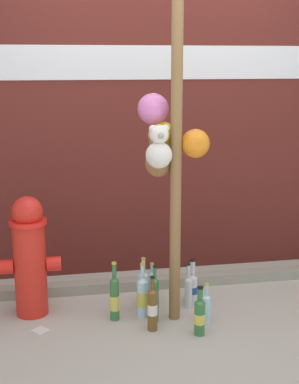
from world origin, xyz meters
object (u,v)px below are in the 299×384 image
memorial_post (170,95)px  bottle_2 (206,307)px  fire_hydrant (30,256)px  bottle_5 (192,286)px  bottle_9 (188,291)px  bottle_4 (200,316)px  bottle_6 (115,298)px  bottle_1 (152,287)px  bottle_3 (143,289)px  bottle_7 (155,298)px  bottle_0 (143,296)px  bottle_8 (152,308)px

memorial_post → bottle_2: memorial_post is taller
fire_hydrant → bottle_5: size_ratio=2.55×
bottle_9 → bottle_5: bearing=57.4°
bottle_4 → bottle_6: size_ratio=0.80×
memorial_post → bottle_1: size_ratio=8.61×
bottle_3 → bottle_9: size_ratio=1.15×
memorial_post → fire_hydrant: bearing=167.1°
bottle_7 → bottle_9: (0.28, 0.18, -0.04)m
bottle_6 → bottle_7: bearing=-16.0°
memorial_post → bottle_2: size_ratio=9.45×
bottle_3 → bottle_4: bearing=-57.4°
bottle_0 → bottle_1: bearing=61.0°
bottle_8 → bottle_9: (0.32, 0.30, -0.03)m
bottle_0 → bottle_6: bearing=-175.4°
fire_hydrant → bottle_7: (0.83, -0.27, -0.26)m
bottle_0 → bottle_5: bottle_0 is taller
fire_hydrant → bottle_7: size_ratio=2.12×
bottle_4 → bottle_1: bearing=112.9°
bottle_0 → bottle_8: bearing=-82.2°
bottle_0 → bottle_5: bearing=22.2°
bottle_0 → bottle_2: bearing=-24.6°
bottle_4 → bottle_7: (-0.25, 0.24, 0.03)m
bottle_3 → bottle_4: bottle_3 is taller
fire_hydrant → bottle_6: bearing=-19.4°
memorial_post → bottle_3: memorial_post is taller
bottle_0 → bottle_9: 0.36m
bottle_0 → bottle_7: 0.12m
bottle_2 → fire_hydrant: bearing=162.5°
bottle_4 → bottle_5: (0.08, 0.49, -0.01)m
bottle_3 → bottle_7: bearing=-79.4°
memorial_post → bottle_0: size_ratio=7.02×
bottle_5 → fire_hydrant: bearing=179.0°
memorial_post → bottle_9: (0.17, 0.12, -1.40)m
memorial_post → bottle_3: (-0.15, 0.16, -1.37)m
bottle_2 → bottle_8: size_ratio=0.77×
bottle_5 → bottle_7: size_ratio=0.83×
bottle_0 → bottle_4: size_ratio=1.18×
bottle_1 → bottle_7: bearing=-97.0°
fire_hydrant → bottle_5: (1.16, -0.02, -0.31)m
memorial_post → bottle_7: size_ratio=6.83×
memorial_post → bottle_7: memorial_post is taller
bottle_3 → bottle_8: 0.34m
memorial_post → bottle_4: memorial_post is taller
bottle_7 → bottle_8: bottle_7 is taller
bottle_7 → memorial_post: bearing=29.1°
fire_hydrant → bottle_0: size_ratio=2.18×
fire_hydrant → bottle_0: fire_hydrant is taller
memorial_post → bottle_0: memorial_post is taller
fire_hydrant → bottle_8: fire_hydrant is taller
bottle_8 → bottle_9: bottle_8 is taller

